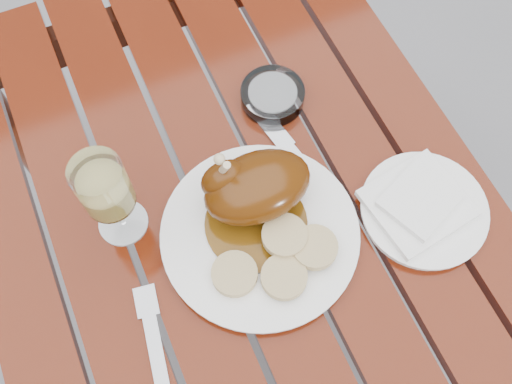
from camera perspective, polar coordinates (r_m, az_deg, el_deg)
ground at (r=1.62m, az=-0.51°, el=-13.64°), size 60.00×60.00×0.00m
table at (r=1.25m, az=-0.65°, el=-10.25°), size 0.80×1.20×0.75m
dinner_plate at (r=0.88m, az=0.40°, el=-4.26°), size 0.41×0.41×0.02m
roast_duck at (r=0.85m, az=-0.31°, el=0.43°), size 0.18×0.17×0.12m
bread_dumplings at (r=0.85m, az=2.37°, el=-6.64°), size 0.19×0.12×0.03m
wine_glass at (r=0.84m, az=-14.35°, el=-0.73°), size 0.10×0.10×0.18m
side_plate at (r=0.94m, az=16.42°, el=-1.73°), size 0.26×0.26×0.02m
napkin at (r=0.92m, az=15.83°, el=-1.10°), size 0.16×0.15×0.01m
ashtray at (r=1.00m, az=1.66°, el=9.62°), size 0.12×0.12×0.03m
fork at (r=0.86m, az=-9.96°, el=-15.46°), size 0.05×0.17×0.01m
knife at (r=0.94m, az=5.07°, el=2.18°), size 0.06×0.23×0.01m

